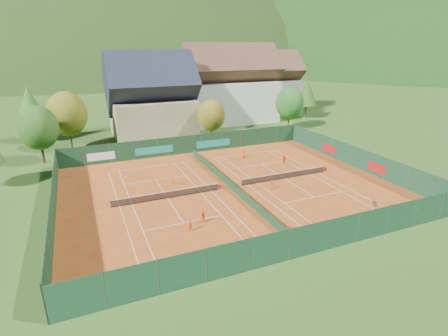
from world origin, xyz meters
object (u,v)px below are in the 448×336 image
at_px(player_left_far, 173,181).
at_px(player_right_near, 272,185).
at_px(chalet, 152,101).
at_px(player_left_near, 190,226).
at_px(player_right_far_a, 243,153).
at_px(hotel_block_a, 230,89).
at_px(player_right_far_b, 284,159).
at_px(ball_hopper, 374,203).
at_px(hotel_block_b, 267,86).
at_px(player_left_mid, 203,218).

bearing_deg(player_left_far, player_right_near, 161.31).
distance_m(chalet, player_left_near, 39.02).
bearing_deg(player_right_near, player_right_far_a, 15.34).
distance_m(hotel_block_a, player_right_far_b, 31.52).
xyz_separation_m(chalet, hotel_block_a, (19.00, 6.00, 0.76)).
bearing_deg(ball_hopper, chalet, 110.44).
height_order(player_left_near, player_left_far, player_left_far).
xyz_separation_m(hotel_block_a, player_left_near, (-23.89, -44.24, -6.75)).
relative_size(chalet, player_right_near, 13.21).
distance_m(hotel_block_a, player_left_near, 50.73).
bearing_deg(ball_hopper, hotel_block_b, 72.30).
bearing_deg(ball_hopper, hotel_block_a, 85.60).
bearing_deg(hotel_block_b, player_left_mid, -125.25).
distance_m(player_left_near, player_left_mid, 2.01).
bearing_deg(chalet, player_right_near, -76.83).
height_order(hotel_block_a, player_right_far_b, hotel_block_a).
height_order(player_left_far, player_right_far_a, player_right_far_a).
distance_m(player_left_mid, player_left_far, 10.76).
height_order(hotel_block_a, player_right_near, hotel_block_a).
xyz_separation_m(ball_hopper, player_left_mid, (-18.54, 4.05, 0.06)).
distance_m(player_right_near, player_right_far_a, 12.88).
bearing_deg(hotel_block_b, ball_hopper, -107.70).
bearing_deg(player_right_near, hotel_block_b, -3.34).
distance_m(hotel_block_b, player_right_near, 53.25).
height_order(hotel_block_b, player_left_mid, hotel_block_b).
bearing_deg(hotel_block_b, chalet, -157.01).
relative_size(chalet, hotel_block_b, 0.94).
xyz_separation_m(chalet, player_left_far, (-3.42, -26.44, -5.96)).
bearing_deg(player_left_mid, player_left_far, 110.59).
bearing_deg(player_right_near, ball_hopper, -113.26).
bearing_deg(player_right_far_b, player_left_far, -4.76).
bearing_deg(hotel_block_b, player_right_near, -118.71).
relative_size(hotel_block_a, hotel_block_b, 1.25).
bearing_deg(player_left_mid, hotel_block_a, 82.12).
height_order(chalet, player_right_far_a, chalet).
xyz_separation_m(ball_hopper, player_right_far_a, (-5.54, 21.53, 0.19)).
bearing_deg(player_right_far_b, hotel_block_b, -126.98).
bearing_deg(player_right_near, player_left_far, 86.90).
relative_size(player_right_near, player_right_far_b, 0.92).
bearing_deg(player_left_mid, ball_hopper, 6.98).
bearing_deg(player_left_mid, player_right_near, 43.30).
relative_size(player_right_near, player_right_far_a, 0.82).
height_order(hotel_block_b, player_right_far_b, hotel_block_b).
relative_size(chalet, player_right_far_a, 10.87).
distance_m(hotel_block_b, player_left_mid, 62.97).
bearing_deg(player_right_far_a, player_left_mid, 34.30).
relative_size(player_left_near, player_right_far_b, 0.94).
xyz_separation_m(player_left_near, player_right_far_b, (19.26, 13.79, 0.04)).
xyz_separation_m(hotel_block_a, player_right_far_a, (-9.17, -25.72, -6.64)).
bearing_deg(player_left_far, player_right_far_b, -163.85).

